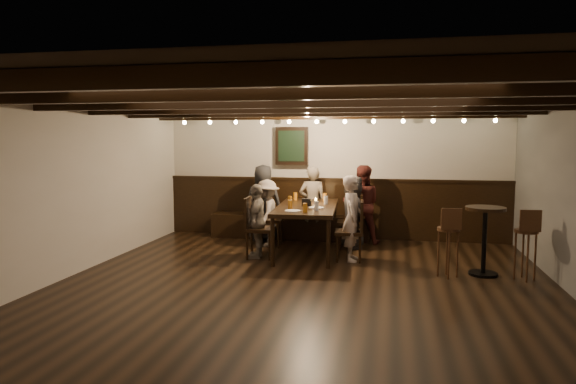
% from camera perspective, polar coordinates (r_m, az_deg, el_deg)
% --- Properties ---
extents(room, '(7.00, 7.00, 7.00)m').
position_cam_1_polar(room, '(8.59, 2.30, 0.49)').
color(room, black).
rests_on(room, ground).
extents(dining_table, '(1.08, 2.17, 0.79)m').
position_cam_1_polar(dining_table, '(8.47, 2.12, -1.95)').
color(dining_table, black).
rests_on(dining_table, floor).
extents(chair_left_near, '(0.47, 0.47, 0.97)m').
position_cam_1_polar(chair_left_near, '(9.08, -2.15, -4.17)').
color(chair_left_near, black).
rests_on(chair_left_near, floor).
extents(chair_left_far, '(0.47, 0.47, 0.97)m').
position_cam_1_polar(chair_left_far, '(8.21, -3.23, -5.26)').
color(chair_left_far, black).
rests_on(chair_left_far, floor).
extents(chair_right_near, '(0.46, 0.46, 0.94)m').
position_cam_1_polar(chair_right_near, '(8.95, 7.00, -4.40)').
color(chair_right_near, black).
rests_on(chair_right_near, floor).
extents(chair_right_far, '(0.45, 0.45, 0.94)m').
position_cam_1_polar(chair_right_far, '(8.07, 6.91, -5.56)').
color(chair_right_far, black).
rests_on(chair_right_far, floor).
extents(person_bench_left, '(0.72, 0.49, 1.42)m').
position_cam_1_polar(person_bench_left, '(9.49, -2.76, -1.21)').
color(person_bench_left, '#232426').
rests_on(person_bench_left, floor).
extents(person_bench_centre, '(0.53, 0.36, 1.39)m').
position_cam_1_polar(person_bench_centre, '(9.51, 2.74, -1.28)').
color(person_bench_centre, gray).
rests_on(person_bench_centre, floor).
extents(person_bench_right, '(0.72, 0.58, 1.42)m').
position_cam_1_polar(person_bench_right, '(9.33, 8.18, -1.38)').
color(person_bench_right, '#57221D').
rests_on(person_bench_right, floor).
extents(person_left_near, '(0.48, 0.79, 1.18)m').
position_cam_1_polar(person_left_near, '(9.04, -2.34, -2.33)').
color(person_left_near, gray).
rests_on(person_left_near, floor).
extents(person_left_far, '(0.33, 0.71, 1.18)m').
position_cam_1_polar(person_left_far, '(8.16, -3.45, -3.23)').
color(person_left_far, gray).
rests_on(person_left_far, floor).
extents(person_right_near, '(0.44, 0.64, 1.25)m').
position_cam_1_polar(person_right_near, '(8.89, 7.22, -2.27)').
color(person_right_near, '#2A2A2D').
rests_on(person_right_near, floor).
extents(person_right_far, '(0.35, 0.50, 1.33)m').
position_cam_1_polar(person_right_far, '(8.00, 7.16, -2.91)').
color(person_right_far, '#B9A99C').
rests_on(person_right_far, floor).
extents(pint_a, '(0.07, 0.07, 0.14)m').
position_cam_1_polar(pint_a, '(9.18, 0.81, -0.48)').
color(pint_a, '#BF7219').
rests_on(pint_a, dining_table).
extents(pint_b, '(0.07, 0.07, 0.14)m').
position_cam_1_polar(pint_b, '(9.08, 4.10, -0.57)').
color(pint_b, '#BF7219').
rests_on(pint_b, dining_table).
extents(pint_c, '(0.07, 0.07, 0.14)m').
position_cam_1_polar(pint_c, '(8.59, 0.20, -0.93)').
color(pint_c, '#BF7219').
rests_on(pint_c, dining_table).
extents(pint_d, '(0.07, 0.07, 0.14)m').
position_cam_1_polar(pint_d, '(8.63, 4.24, -0.91)').
color(pint_d, silver).
rests_on(pint_d, dining_table).
extents(pint_e, '(0.07, 0.07, 0.14)m').
position_cam_1_polar(pint_e, '(8.04, 0.25, -1.40)').
color(pint_e, '#BF7219').
rests_on(pint_e, dining_table).
extents(pint_f, '(0.07, 0.07, 0.14)m').
position_cam_1_polar(pint_f, '(7.90, 3.18, -1.55)').
color(pint_f, silver).
rests_on(pint_f, dining_table).
extents(pint_g, '(0.07, 0.07, 0.14)m').
position_cam_1_polar(pint_g, '(7.66, 1.91, -1.77)').
color(pint_g, '#BF7219').
rests_on(pint_g, dining_table).
extents(plate_near, '(0.24, 0.24, 0.01)m').
position_cam_1_polar(plate_near, '(7.79, 0.52, -2.10)').
color(plate_near, white).
rests_on(plate_near, dining_table).
extents(plate_far, '(0.24, 0.24, 0.01)m').
position_cam_1_polar(plate_far, '(8.15, 3.18, -1.75)').
color(plate_far, white).
rests_on(plate_far, dining_table).
extents(condiment_caddy, '(0.15, 0.10, 0.12)m').
position_cam_1_polar(condiment_caddy, '(8.41, 2.09, -1.15)').
color(condiment_caddy, black).
rests_on(condiment_caddy, dining_table).
extents(candle, '(0.05, 0.05, 0.05)m').
position_cam_1_polar(candle, '(8.75, 3.10, -1.11)').
color(candle, beige).
rests_on(candle, dining_table).
extents(high_top_table, '(0.54, 0.54, 0.96)m').
position_cam_1_polar(high_top_table, '(7.60, 21.01, -4.02)').
color(high_top_table, black).
rests_on(high_top_table, floor).
extents(bar_stool_left, '(0.31, 0.32, 0.97)m').
position_cam_1_polar(bar_stool_left, '(7.38, 17.35, -6.29)').
color(bar_stool_left, '#352011').
rests_on(bar_stool_left, floor).
extents(bar_stool_right, '(0.31, 0.32, 0.97)m').
position_cam_1_polar(bar_stool_right, '(7.60, 24.87, -6.23)').
color(bar_stool_right, '#352011').
rests_on(bar_stool_right, floor).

